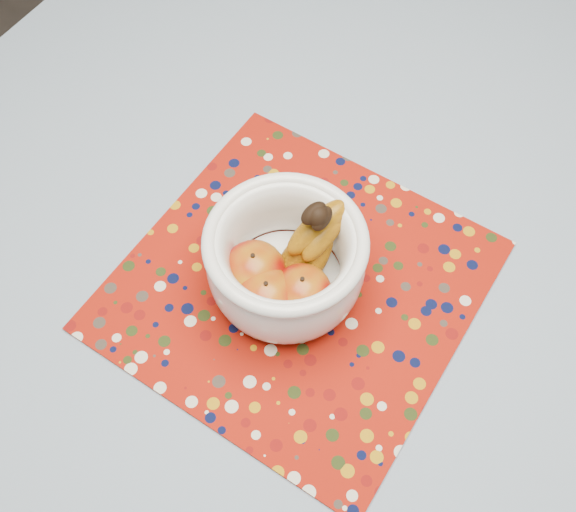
# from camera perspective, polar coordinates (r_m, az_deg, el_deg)

# --- Properties ---
(table) EXTENTS (1.20, 1.20, 0.75)m
(table) POSITION_cam_1_polar(r_m,az_deg,el_deg) (0.95, 6.16, -0.94)
(table) COLOR brown
(table) RESTS_ON ground
(tablecloth) EXTENTS (1.32, 1.32, 0.01)m
(tablecloth) POSITION_cam_1_polar(r_m,az_deg,el_deg) (0.88, 6.65, 1.66)
(tablecloth) COLOR slate
(tablecloth) RESTS_ON table
(placemat) EXTENTS (0.41, 0.41, 0.00)m
(placemat) POSITION_cam_1_polar(r_m,az_deg,el_deg) (0.83, 0.79, -2.45)
(placemat) COLOR maroon
(placemat) RESTS_ON tablecloth
(fruit_bowl) EXTENTS (0.19, 0.19, 0.14)m
(fruit_bowl) POSITION_cam_1_polar(r_m,az_deg,el_deg) (0.77, 0.20, -0.33)
(fruit_bowl) COLOR white
(fruit_bowl) RESTS_ON placemat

